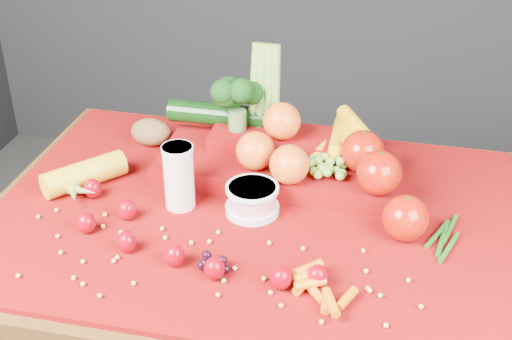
% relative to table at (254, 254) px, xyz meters
% --- Properties ---
extents(table, '(1.10, 0.80, 0.75)m').
position_rel_table_xyz_m(table, '(0.00, 0.00, 0.00)').
color(table, '#39220D').
rests_on(table, ground).
extents(red_cloth, '(1.05, 0.75, 0.01)m').
position_rel_table_xyz_m(red_cloth, '(0.00, 0.00, 0.10)').
color(red_cloth, '#740903').
rests_on(red_cloth, table).
extents(milk_glass, '(0.06, 0.06, 0.14)m').
position_rel_table_xyz_m(milk_glass, '(-0.15, -0.01, 0.18)').
color(milk_glass, beige).
rests_on(milk_glass, red_cloth).
extents(yogurt_bowl, '(0.11, 0.11, 0.06)m').
position_rel_table_xyz_m(yogurt_bowl, '(-0.00, 0.00, 0.14)').
color(yogurt_bowl, silver).
rests_on(yogurt_bowl, red_cloth).
extents(strawberry_scatter, '(0.54, 0.28, 0.05)m').
position_rel_table_xyz_m(strawberry_scatter, '(-0.12, -0.14, 0.13)').
color(strawberry_scatter, maroon).
rests_on(strawberry_scatter, red_cloth).
extents(dark_grape_cluster, '(0.06, 0.05, 0.03)m').
position_rel_table_xyz_m(dark_grape_cluster, '(-0.02, -0.20, 0.12)').
color(dark_grape_cluster, black).
rests_on(dark_grape_cluster, red_cloth).
extents(soybean_scatter, '(0.84, 0.24, 0.01)m').
position_rel_table_xyz_m(soybean_scatter, '(0.00, -0.20, 0.11)').
color(soybean_scatter, tan).
rests_on(soybean_scatter, red_cloth).
extents(corn_ear, '(0.25, 0.26, 0.06)m').
position_rel_table_xyz_m(corn_ear, '(-0.38, -0.01, 0.13)').
color(corn_ear, gold).
rests_on(corn_ear, red_cloth).
extents(potato, '(0.10, 0.07, 0.07)m').
position_rel_table_xyz_m(potato, '(-0.30, 0.23, 0.14)').
color(potato, brown).
rests_on(potato, red_cloth).
extents(baby_carrot_pile, '(0.17, 0.17, 0.03)m').
position_rel_table_xyz_m(baby_carrot_pile, '(0.19, -0.23, 0.12)').
color(baby_carrot_pile, '#CE6707').
rests_on(baby_carrot_pile, red_cloth).
extents(green_bean_pile, '(0.14, 0.12, 0.01)m').
position_rel_table_xyz_m(green_bean_pile, '(0.37, -0.01, 0.11)').
color(green_bean_pile, '#195313').
rests_on(green_bean_pile, red_cloth).
extents(produce_mound, '(0.60, 0.37, 0.27)m').
position_rel_table_xyz_m(produce_mound, '(0.05, 0.15, 0.17)').
color(produce_mound, '#740903').
rests_on(produce_mound, red_cloth).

